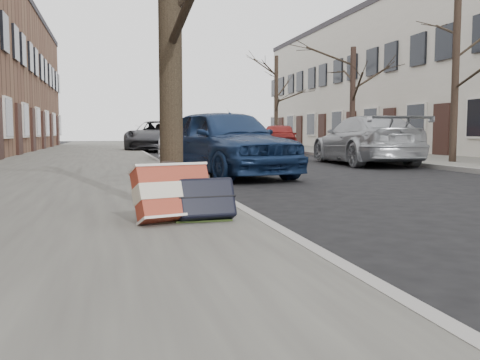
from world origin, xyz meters
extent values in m
plane|color=black|center=(0.00, 0.00, 0.00)|extent=(120.00, 120.00, 0.00)
cube|color=#66655D|center=(-3.70, 15.00, 0.06)|extent=(5.00, 70.00, 0.12)
cube|color=slate|center=(7.80, 15.00, 0.06)|extent=(4.00, 70.00, 0.12)
cube|color=black|center=(-2.00, 1.20, 0.13)|extent=(0.85, 0.85, 0.02)
cube|color=maroon|center=(-2.14, 0.85, 0.40)|extent=(0.82, 0.61, 0.57)
cube|color=black|center=(-1.82, 0.84, 0.34)|extent=(0.59, 0.39, 0.44)
imported|color=#15284D|center=(-0.20, 7.50, 0.77)|extent=(2.89, 4.85, 1.55)
imported|color=#A9ABB0|center=(-0.32, 13.82, 0.64)|extent=(1.97, 4.07, 1.28)
imported|color=#36363B|center=(-0.25, 24.08, 0.80)|extent=(4.07, 6.26, 1.60)
imported|color=#9B9FA3|center=(4.90, 10.79, 0.74)|extent=(2.45, 5.23, 1.48)
imported|color=maroon|center=(4.99, 19.69, 0.71)|extent=(2.85, 4.50, 1.43)
cylinder|color=black|center=(7.20, 9.68, 2.86)|extent=(0.21, 0.21, 5.48)
cylinder|color=black|center=(7.20, 16.54, 2.32)|extent=(0.23, 0.23, 4.41)
cylinder|color=black|center=(7.20, 27.12, 2.87)|extent=(0.23, 0.23, 5.49)
camera|label=1|loc=(-2.72, -4.28, 0.99)|focal=40.00mm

